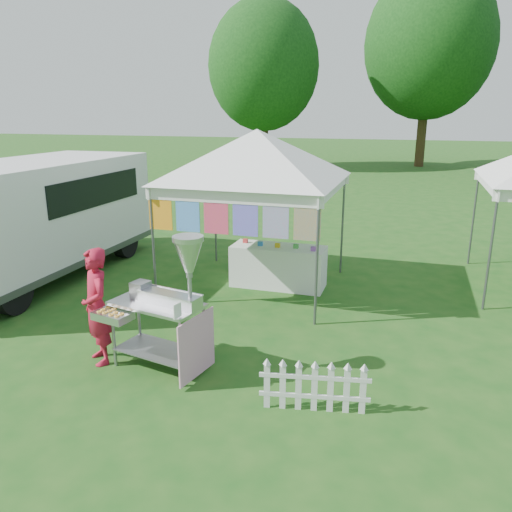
% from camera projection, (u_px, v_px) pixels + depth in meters
% --- Properties ---
extents(ground, '(120.00, 120.00, 0.00)m').
position_uv_depth(ground, '(177.00, 373.00, 6.54)').
color(ground, '#194E16').
rests_on(ground, ground).
extents(canopy_main, '(4.24, 4.24, 3.45)m').
position_uv_depth(canopy_main, '(257.00, 130.00, 8.91)').
color(canopy_main, '#59595E').
rests_on(canopy_main, ground).
extents(tree_left, '(6.40, 6.40, 9.53)m').
position_uv_depth(tree_left, '(264.00, 66.00, 28.64)').
color(tree_left, '#372814').
rests_on(tree_left, ground).
extents(tree_mid, '(7.60, 7.60, 11.52)m').
position_uv_depth(tree_mid, '(429.00, 44.00, 29.35)').
color(tree_mid, '#372814').
rests_on(tree_mid, ground).
extents(donut_cart, '(1.46, 0.90, 1.86)m').
position_uv_depth(donut_cart, '(168.00, 293.00, 6.28)').
color(donut_cart, gray).
rests_on(donut_cart, ground).
extents(vendor, '(0.69, 0.67, 1.60)m').
position_uv_depth(vendor, '(97.00, 307.00, 6.64)').
color(vendor, '#AF152F').
rests_on(vendor, ground).
extents(cargo_van, '(2.33, 5.69, 2.35)m').
position_uv_depth(cargo_van, '(37.00, 215.00, 10.17)').
color(cargo_van, silver).
rests_on(cargo_van, ground).
extents(picket_fence, '(1.24, 0.26, 0.56)m').
position_uv_depth(picket_fence, '(314.00, 388.00, 5.64)').
color(picket_fence, silver).
rests_on(picket_fence, ground).
extents(display_table, '(1.80, 0.70, 0.80)m').
position_uv_depth(display_table, '(278.00, 266.00, 9.70)').
color(display_table, white).
rests_on(display_table, ground).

